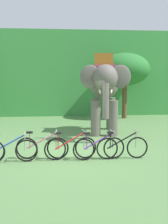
{
  "coord_description": "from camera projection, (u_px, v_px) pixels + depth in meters",
  "views": [
    {
      "loc": [
        -0.81,
        -10.64,
        2.67
      ],
      "look_at": [
        0.43,
        1.0,
        1.3
      ],
      "focal_mm": 49.22,
      "sensor_mm": 36.0,
      "label": 1
    }
  ],
  "objects": [
    {
      "name": "tree_center_right",
      "position": [
        125.0,
        70.0,
        19.28
      ],
      "size": [
        3.12,
        3.12,
        4.12
      ],
      "color": "brown",
      "rests_on": "ground"
    },
    {
      "name": "bike_purple",
      "position": [
        99.0,
        148.0,
        9.84
      ],
      "size": [
        1.71,
        0.52,
        0.92
      ],
      "color": "black",
      "rests_on": "ground"
    },
    {
      "name": "ground_plane",
      "position": [
        75.0,
        152.0,
        10.9
      ],
      "size": [
        80.0,
        80.0,
        0.0
      ],
      "primitive_type": "plane",
      "color": "#567F47"
    },
    {
      "name": "foliage_hedge",
      "position": [
        62.0,
        74.0,
        23.21
      ],
      "size": [
        36.0,
        6.0,
        5.71
      ],
      "primitive_type": "cube",
      "color": "#3D8E42",
      "rests_on": "ground"
    },
    {
      "name": "bike_red",
      "position": [
        70.0,
        148.0,
        9.87
      ],
      "size": [
        1.7,
        0.52,
        0.92
      ],
      "color": "black",
      "rests_on": "ground"
    },
    {
      "name": "elephant",
      "position": [
        104.0,
        86.0,
        14.08
      ],
      "size": [
        2.19,
        4.23,
        3.78
      ],
      "color": "#665E56",
      "rests_on": "ground"
    },
    {
      "name": "bike_black",
      "position": [
        122.0,
        147.0,
        9.93
      ],
      "size": [
        1.71,
        0.52,
        0.92
      ],
      "color": "black",
      "rests_on": "ground"
    },
    {
      "name": "bike_blue",
      "position": [
        10.0,
        150.0,
        9.52
      ],
      "size": [
        1.71,
        0.52,
        0.92
      ],
      "color": "black",
      "rests_on": "ground"
    },
    {
      "name": "bike_pink",
      "position": [
        42.0,
        147.0,
        9.91
      ],
      "size": [
        1.71,
        0.52,
        0.92
      ],
      "color": "black",
      "rests_on": "ground"
    }
  ]
}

